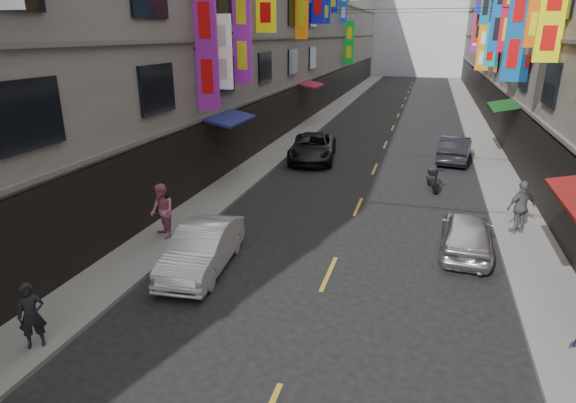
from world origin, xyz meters
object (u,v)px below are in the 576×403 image
Objects in this scene: car_left_mid at (202,248)px; pedestrian_lfar at (162,211)px; car_left_far at (313,147)px; pedestrian_lnear at (32,315)px; pedestrian_rfar at (521,207)px; car_right_far at (455,149)px; car_right_mid at (467,233)px; scooter_far_right at (433,180)px.

car_left_mid is 2.21× the size of pedestrian_lfar.
pedestrian_lfar is at bearing -108.82° from car_left_far.
pedestrian_lnear is 6.19m from pedestrian_lfar.
pedestrian_rfar is at bearing 56.17° from pedestrian_lfar.
pedestrian_lnear is 15.00m from pedestrian_rfar.
pedestrian_lfar reaches higher than car_right_far.
car_right_mid is at bearing 48.75° from pedestrian_lfar.
car_right_far is 22.22m from pedestrian_lnear.
car_right_mid is at bearing 18.88° from car_left_mid.
car_left_mid is at bearing -2.06° from pedestrian_rfar.
car_left_mid reaches higher than car_right_mid.
car_right_mid is at bearing 2.08° from pedestrian_lnear.
pedestrian_lnear is 0.82× the size of pedestrian_lfar.
car_left_mid is at bearing -98.43° from car_left_far.
car_left_mid is 0.96× the size of car_right_far.
car_left_far reaches higher than car_right_far.
pedestrian_lnear is at bearing -48.36° from pedestrian_lfar.
car_right_far is (7.67, 15.50, 0.03)m from car_left_mid.
car_right_mid is (7.58, 3.40, -0.01)m from car_left_mid.
pedestrian_lnear is at bearing 71.77° from car_right_far.
pedestrian_lfar is at bearing 32.38° from scooter_far_right.
scooter_far_right is 5.48m from pedestrian_rfar.
car_right_mid is 12.10m from car_right_far.
car_right_far is 17.06m from pedestrian_lfar.
car_right_far is (7.54, 1.83, -0.01)m from car_left_far.
scooter_far_right is 6.66m from car_right_mid.
car_left_far is 2.76× the size of pedestrian_lfar.
pedestrian_rfar is at bearing -49.82° from car_left_far.
scooter_far_right is 16.81m from pedestrian_lnear.
pedestrian_rfar is at bearing 106.81° from car_right_far.
car_left_mid is 4.94m from pedestrian_lnear.
car_left_mid is 0.80× the size of car_left_far.
pedestrian_rfar is (1.74, -10.16, 0.34)m from car_right_far.
car_right_mid is 2.10× the size of pedestrian_rfar.
pedestrian_lnear is at bearing -104.05° from car_left_far.
pedestrian_rfar is at bearing 24.31° from car_left_mid.
scooter_far_right is 0.96× the size of pedestrian_lfar.
pedestrian_lfar reaches higher than car_right_mid.
car_left_mid reaches higher than scooter_far_right.
car_right_far is (1.13, 5.52, 0.26)m from scooter_far_right.
car_left_far is at bearing -50.78° from car_right_mid.
pedestrian_lfar is (-0.36, 6.17, 0.16)m from pedestrian_lnear.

